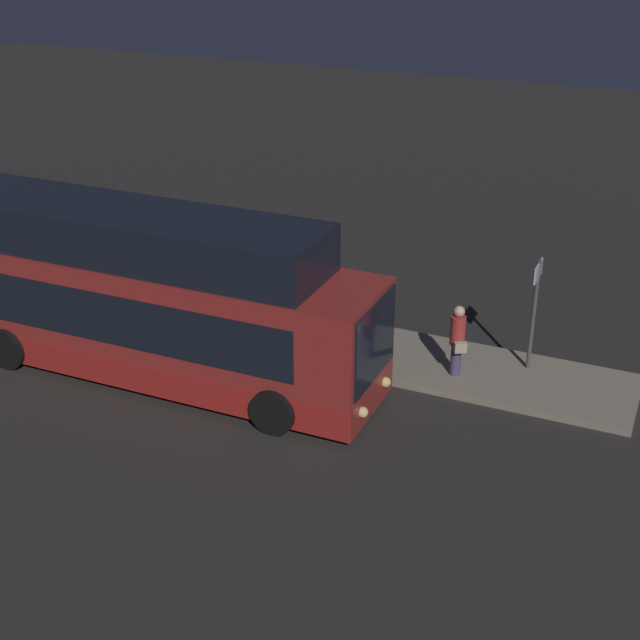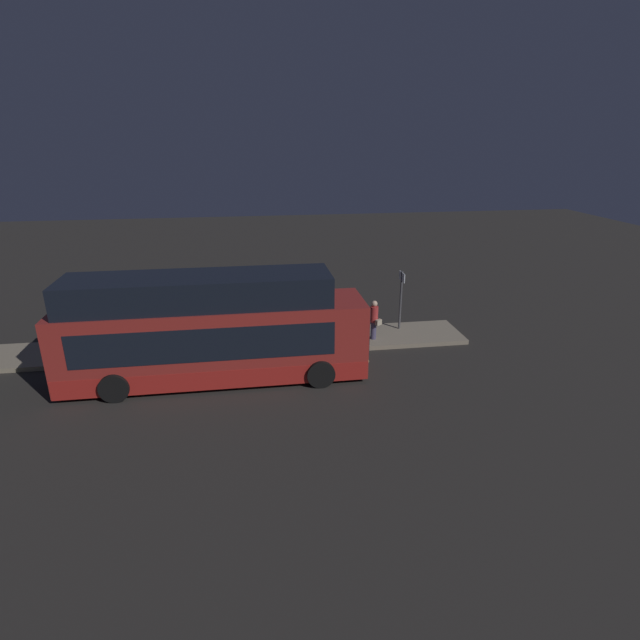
{
  "view_description": "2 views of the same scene",
  "coord_description": "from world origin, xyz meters",
  "px_view_note": "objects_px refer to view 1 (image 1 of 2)",
  "views": [
    {
      "loc": [
        10.45,
        -15.51,
        10.31
      ],
      "look_at": [
        3.29,
        0.58,
        1.89
      ],
      "focal_mm": 50.0,
      "sensor_mm": 36.0,
      "label": 1
    },
    {
      "loc": [
        0.6,
        -17.21,
        8.57
      ],
      "look_at": [
        3.29,
        0.58,
        1.89
      ],
      "focal_mm": 28.0,
      "sensor_mm": 36.0,
      "label": 2
    }
  ],
  "objects_px": {
    "passenger_waiting": "(303,314)",
    "suitcase": "(248,328)",
    "sign_post": "(535,302)",
    "bus_lead": "(149,304)",
    "passenger_boarding": "(242,297)",
    "passenger_with_bags": "(457,338)"
  },
  "relations": [
    {
      "from": "passenger_boarding",
      "to": "sign_post",
      "type": "distance_m",
      "value": 7.3
    },
    {
      "from": "passenger_waiting",
      "to": "sign_post",
      "type": "bearing_deg",
      "value": -73.21
    },
    {
      "from": "bus_lead",
      "to": "suitcase",
      "type": "height_order",
      "value": "bus_lead"
    },
    {
      "from": "passenger_boarding",
      "to": "passenger_with_bags",
      "type": "bearing_deg",
      "value": -36.05
    },
    {
      "from": "bus_lead",
      "to": "passenger_with_bags",
      "type": "bearing_deg",
      "value": 19.79
    },
    {
      "from": "passenger_boarding",
      "to": "sign_post",
      "type": "height_order",
      "value": "sign_post"
    },
    {
      "from": "passenger_waiting",
      "to": "passenger_with_bags",
      "type": "bearing_deg",
      "value": -82.74
    },
    {
      "from": "bus_lead",
      "to": "passenger_with_bags",
      "type": "relative_size",
      "value": 6.34
    },
    {
      "from": "bus_lead",
      "to": "passenger_with_bags",
      "type": "distance_m",
      "value": 7.16
    },
    {
      "from": "bus_lead",
      "to": "suitcase",
      "type": "distance_m",
      "value": 2.85
    },
    {
      "from": "passenger_boarding",
      "to": "passenger_waiting",
      "type": "bearing_deg",
      "value": -49.84
    },
    {
      "from": "passenger_boarding",
      "to": "passenger_waiting",
      "type": "xyz_separation_m",
      "value": [
        1.99,
        -0.57,
        0.15
      ]
    },
    {
      "from": "passenger_with_bags",
      "to": "suitcase",
      "type": "height_order",
      "value": "passenger_with_bags"
    },
    {
      "from": "passenger_waiting",
      "to": "suitcase",
      "type": "xyz_separation_m",
      "value": [
        -1.58,
        0.05,
        -0.72
      ]
    },
    {
      "from": "bus_lead",
      "to": "passenger_waiting",
      "type": "distance_m",
      "value": 3.67
    },
    {
      "from": "passenger_with_bags",
      "to": "passenger_waiting",
      "type": "bearing_deg",
      "value": -26.83
    },
    {
      "from": "passenger_with_bags",
      "to": "bus_lead",
      "type": "bearing_deg",
      "value": -12.35
    },
    {
      "from": "passenger_waiting",
      "to": "bus_lead",
      "type": "bearing_deg",
      "value": 126.69
    },
    {
      "from": "bus_lead",
      "to": "passenger_waiting",
      "type": "bearing_deg",
      "value": 34.75
    },
    {
      "from": "passenger_with_bags",
      "to": "sign_post",
      "type": "distance_m",
      "value": 1.95
    },
    {
      "from": "passenger_with_bags",
      "to": "suitcase",
      "type": "xyz_separation_m",
      "value": [
        -5.31,
        -0.3,
        -0.67
      ]
    },
    {
      "from": "passenger_with_bags",
      "to": "suitcase",
      "type": "distance_m",
      "value": 5.36
    }
  ]
}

